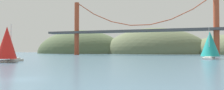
{
  "coord_description": "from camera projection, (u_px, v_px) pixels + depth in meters",
  "views": [
    {
      "loc": [
        14.44,
        -17.45,
        3.07
      ],
      "look_at": [
        0.0,
        35.1,
        4.34
      ],
      "focal_mm": 32.07,
      "sensor_mm": 36.0,
      "label": 1
    }
  ],
  "objects": [
    {
      "name": "headland_center",
      "position": [
        154.0,
        54.0,
        149.39
      ],
      "size": [
        78.21,
        44.0,
        38.57
      ],
      "primitive_type": "ellipsoid",
      "color": "#5B6647",
      "rests_on": "ground_plane"
    },
    {
      "name": "sailboat_teal_sail",
      "position": [
        210.0,
        44.0,
        66.53
      ],
      "size": [
        7.6,
        10.58,
        10.84
      ],
      "color": "white",
      "rests_on": "ground_plane"
    },
    {
      "name": "headland_left",
      "position": [
        80.0,
        53.0,
        165.28
      ],
      "size": [
        75.37,
        44.0,
        38.12
      ],
      "primitive_type": "ellipsoid",
      "color": "#4C5B3D",
      "rests_on": "ground_plane"
    },
    {
      "name": "sailboat_red_spinnaker",
      "position": [
        7.0,
        43.0,
        48.67
      ],
      "size": [
        5.37,
        8.93,
        9.55
      ],
      "color": "#B7B2A8",
      "rests_on": "ground_plane"
    },
    {
      "name": "ground_plane",
      "position": [
        22.0,
        79.0,
        20.58
      ],
      "size": [
        360.0,
        360.0,
        0.0
      ],
      "primitive_type": "plane",
      "color": "#426075"
    },
    {
      "name": "suspension_bridge",
      "position": [
        140.0,
        29.0,
        112.5
      ],
      "size": [
        113.95,
        6.0,
        32.23
      ],
      "color": "#A34228",
      "rests_on": "ground_plane"
    }
  ]
}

